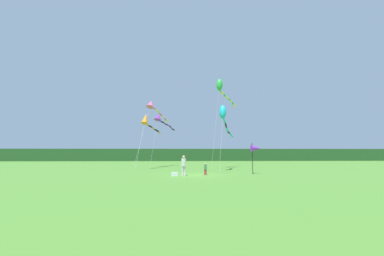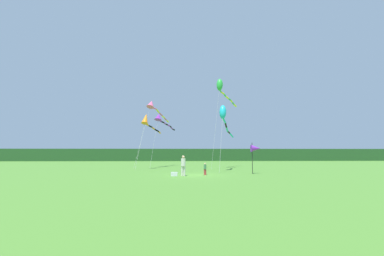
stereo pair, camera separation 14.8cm
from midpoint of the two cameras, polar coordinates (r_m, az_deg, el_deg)
name	(u,v)px [view 1 (the left image)]	position (r m, az deg, el deg)	size (l,w,h in m)	color
ground_plane	(195,175)	(25.29, 0.51, -9.68)	(120.00, 120.00, 0.00)	#4C842D
distant_treeline	(184,155)	(70.19, -1.64, -5.56)	(108.00, 3.87, 3.02)	#234C23
person_adult	(184,165)	(24.24, -1.92, -7.54)	(0.39, 0.39, 1.77)	silver
person_child	(205,168)	(25.31, 2.60, -8.30)	(0.24, 0.24, 1.08)	#B23338
cooler_box	(175,174)	(24.25, -3.79, -9.47)	(0.56, 0.43, 0.33)	silver
banner_flag_pole	(256,149)	(27.37, 12.86, -4.17)	(0.90, 0.70, 2.96)	black
kite_purple	(160,118)	(40.09, -6.76, 1.96)	(3.21, 7.23, 7.72)	#B2B2B2
kite_orange	(147,120)	(35.45, -9.42, 1.55)	(2.43, 7.37, 7.07)	#B2B2B2
kite_cyan	(224,115)	(32.00, 6.43, 2.60)	(3.26, 8.84, 7.51)	#B2B2B2
kite_rainbow	(153,106)	(40.15, -8.21, 4.48)	(4.04, 9.54, 9.60)	#B2B2B2
kite_green	(221,87)	(36.93, 5.90, 8.32)	(4.69, 7.38, 11.69)	#B2B2B2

